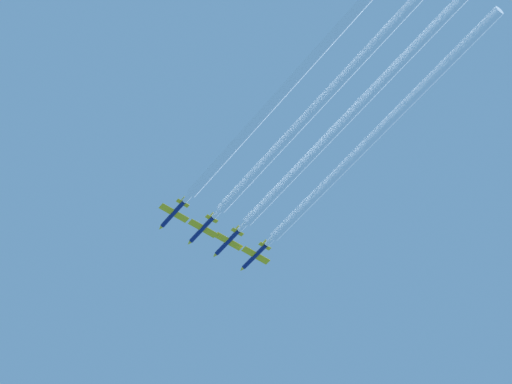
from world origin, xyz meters
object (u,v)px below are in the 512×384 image
(jet_center, at_px, (227,243))
(jet_inner_right, at_px, (254,257))
(jet_inner_left, at_px, (201,230))
(jet_far_left, at_px, (172,215))

(jet_center, relative_size, jet_inner_right, 1.00)
(jet_inner_left, xyz_separation_m, jet_center, (7.20, -0.02, 0.51))
(jet_inner_left, distance_m, jet_center, 7.22)
(jet_center, distance_m, jet_inner_right, 7.40)
(jet_far_left, relative_size, jet_inner_left, 1.00)
(jet_center, xyz_separation_m, jet_inner_right, (7.34, -0.74, -0.56))
(jet_far_left, height_order, jet_inner_left, jet_far_left)
(jet_inner_right, bearing_deg, jet_center, 174.22)
(jet_inner_left, relative_size, jet_inner_right, 1.00)
(jet_inner_left, bearing_deg, jet_inner_right, -3.01)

